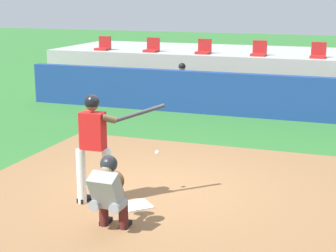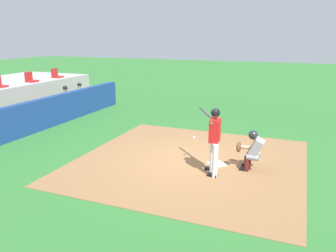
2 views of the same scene
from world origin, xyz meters
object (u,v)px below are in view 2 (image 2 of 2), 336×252
Objects in this scene: home_plate at (217,164)px; stadium_seat_5 at (31,79)px; batter_at_plate at (214,137)px; dugout_player_1 at (68,99)px; catcher_crouched at (252,149)px; stadium_seat_6 at (57,75)px; dugout_player_2 at (82,95)px.

stadium_seat_5 reaches higher than home_plate.
batter_at_plate is 9.38m from dugout_player_1.
dugout_player_1 is (3.84, 9.10, 0.07)m from catcher_crouched.
catcher_crouched is 1.57× the size of dugout_player_1.
home_plate is at bearing -118.69° from stadium_seat_6.
batter_at_plate is 11.16m from stadium_seat_5.
batter_at_plate reaches higher than dugout_player_2.
dugout_player_2 is at bearing 61.50° from catcher_crouched.
dugout_player_1 is 2.71× the size of stadium_seat_6.
home_plate is at bearing -115.24° from dugout_player_1.
batter_at_plate is (-0.67, -0.06, 1.01)m from home_plate.
dugout_player_2 is at bearing 58.77° from home_plate.
dugout_player_1 and dugout_player_2 have the same top height.
dugout_player_2 is (4.94, 9.10, 0.07)m from catcher_crouched.
home_plate is 0.34× the size of dugout_player_1.
dugout_player_1 reaches higher than catcher_crouched.
catcher_crouched is 4.25× the size of stadium_seat_6.
stadium_seat_5 reaches higher than dugout_player_2.
dugout_player_2 is at bearing -58.96° from stadium_seat_5.
batter_at_plate reaches higher than catcher_crouched.
home_plate is 0.92× the size of stadium_seat_5.
catcher_crouched is (-0.00, -0.95, 0.58)m from home_plate.
stadium_seat_6 is (5.57, 10.18, 1.51)m from home_plate.
dugout_player_2 is 2.53m from stadium_seat_5.
dugout_player_2 reaches higher than catcher_crouched.
dugout_player_1 is (4.51, 8.21, -0.36)m from batter_at_plate.
catcher_crouched reaches higher than home_plate.
stadium_seat_5 reaches higher than batter_at_plate.
home_plate is at bearing 89.88° from catcher_crouched.
catcher_crouched is 1.57× the size of dugout_player_2.
dugout_player_2 is at bearing -107.27° from stadium_seat_6.
home_plate is 10.94m from stadium_seat_5.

